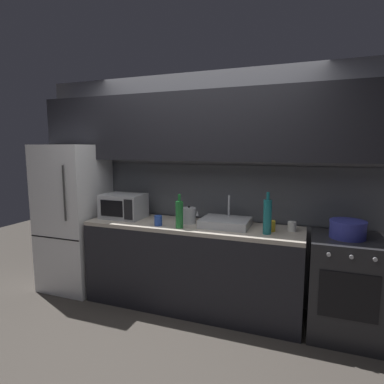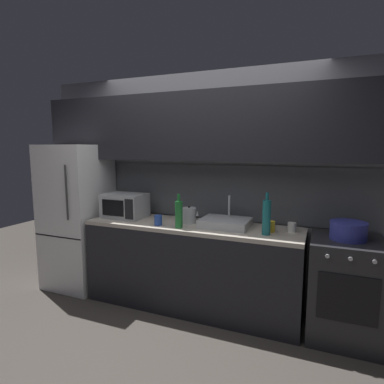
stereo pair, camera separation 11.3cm
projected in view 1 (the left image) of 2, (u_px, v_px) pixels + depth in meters
name	position (u px, v px, depth m)	size (l,w,h in m)	color
ground_plane	(153.00, 357.00, 2.58)	(10.00, 10.00, 0.00)	#3D3833
back_wall	(201.00, 160.00, 3.48)	(3.99, 0.44, 2.50)	slate
counter_run	(192.00, 266.00, 3.35)	(2.25, 0.60, 0.90)	black
refrigerator	(74.00, 217.00, 3.81)	(0.68, 0.69, 1.72)	white
oven_range	(344.00, 287.00, 2.84)	(0.60, 0.62, 0.90)	#232326
microwave	(124.00, 206.00, 3.57)	(0.46, 0.35, 0.27)	#A8AAAF
sink_basin	(225.00, 222.00, 3.19)	(0.48, 0.38, 0.30)	#ADAFB5
kettle	(189.00, 215.00, 3.31)	(0.18, 0.15, 0.19)	#B7BABF
wine_bottle_teal	(267.00, 216.00, 2.89)	(0.08, 0.08, 0.39)	#19666B
wine_bottle_green	(179.00, 214.00, 3.11)	(0.08, 0.08, 0.34)	#1E6B2D
mug_yellow	(271.00, 226.00, 3.00)	(0.08, 0.08, 0.10)	gold
mug_white	(292.00, 226.00, 3.01)	(0.08, 0.08, 0.09)	silver
mug_blue	(158.00, 221.00, 3.22)	(0.08, 0.08, 0.10)	#234299
cooking_pot	(348.00, 229.00, 2.77)	(0.30, 0.30, 0.16)	#333899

